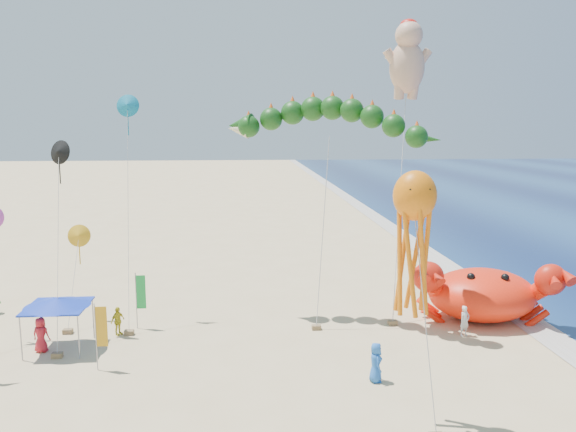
{
  "coord_description": "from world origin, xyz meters",
  "views": [
    {
      "loc": [
        -4.33,
        -27.05,
        11.18
      ],
      "look_at": [
        -2.0,
        2.0,
        6.5
      ],
      "focal_mm": 35.0,
      "sensor_mm": 36.0,
      "label": 1
    }
  ],
  "objects_px": {
    "octopus_kite": "(414,232)",
    "canopy_blue": "(57,303)",
    "dragon_kite": "(326,127)",
    "cherub_kite": "(408,58)",
    "crab_inflatable": "(483,293)"
  },
  "relations": [
    {
      "from": "dragon_kite",
      "to": "cherub_kite",
      "type": "relative_size",
      "value": 0.71
    },
    {
      "from": "cherub_kite",
      "to": "octopus_kite",
      "type": "bearing_deg",
      "value": -104.7
    },
    {
      "from": "crab_inflatable",
      "to": "canopy_blue",
      "type": "xyz_separation_m",
      "value": [
        -23.18,
        -2.49,
        0.82
      ]
    },
    {
      "from": "cherub_kite",
      "to": "octopus_kite",
      "type": "distance_m",
      "value": 17.25
    },
    {
      "from": "dragon_kite",
      "to": "cherub_kite",
      "type": "xyz_separation_m",
      "value": [
        5.43,
        3.29,
        4.14
      ]
    },
    {
      "from": "dragon_kite",
      "to": "octopus_kite",
      "type": "distance_m",
      "value": 12.23
    },
    {
      "from": "crab_inflatable",
      "to": "canopy_blue",
      "type": "distance_m",
      "value": 23.32
    },
    {
      "from": "canopy_blue",
      "to": "octopus_kite",
      "type": "bearing_deg",
      "value": -27.95
    },
    {
      "from": "crab_inflatable",
      "to": "cherub_kite",
      "type": "relative_size",
      "value": 0.48
    },
    {
      "from": "dragon_kite",
      "to": "canopy_blue",
      "type": "bearing_deg",
      "value": -166.86
    },
    {
      "from": "dragon_kite",
      "to": "octopus_kite",
      "type": "relative_size",
      "value": 1.29
    },
    {
      "from": "octopus_kite",
      "to": "canopy_blue",
      "type": "distance_m",
      "value": 18.28
    },
    {
      "from": "dragon_kite",
      "to": "canopy_blue",
      "type": "distance_m",
      "value": 16.82
    },
    {
      "from": "cherub_kite",
      "to": "canopy_blue",
      "type": "relative_size",
      "value": 5.43
    },
    {
      "from": "dragon_kite",
      "to": "cherub_kite",
      "type": "height_order",
      "value": "cherub_kite"
    }
  ]
}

